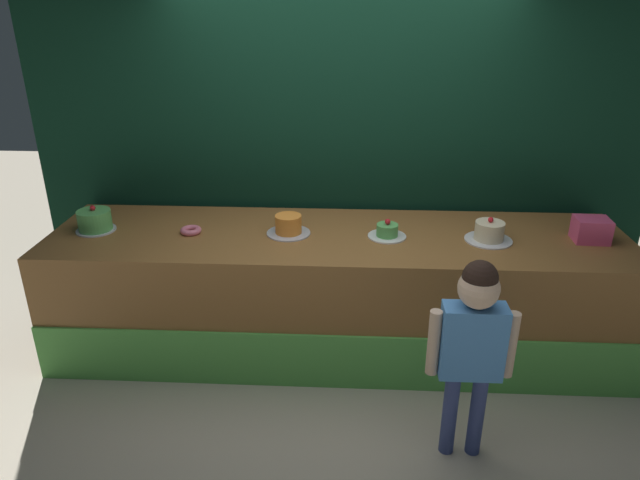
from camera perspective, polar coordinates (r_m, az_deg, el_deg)
ground_plane at (r=3.93m, az=1.41°, el=-14.42°), size 12.00×12.00×0.00m
stage_platform at (r=4.11m, az=1.69°, el=-5.20°), size 3.98×1.04×0.89m
curtain_backdrop at (r=4.31m, az=2.08°, el=12.21°), size 4.68×0.08×3.15m
child_figure at (r=3.10m, az=15.09°, el=-9.20°), size 0.46×0.21×1.20m
pink_box at (r=4.20m, az=25.55°, el=0.93°), size 0.23×0.19×0.16m
donut at (r=4.03m, az=-12.82°, el=0.95°), size 0.14×0.14×0.04m
cake_far_left at (r=4.26m, az=-21.66°, el=1.80°), size 0.27×0.27×0.19m
cake_center_left at (r=3.92m, az=-3.19°, el=1.45°), size 0.30×0.30×0.13m
cake_center_right at (r=3.89m, az=6.75°, el=0.85°), size 0.26×0.26×0.13m
cake_far_right at (r=3.96m, az=16.60°, el=0.75°), size 0.32×0.32×0.17m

